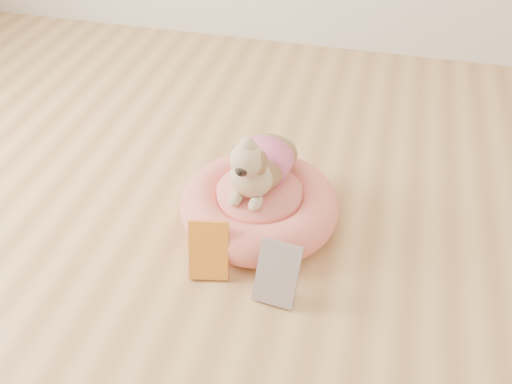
% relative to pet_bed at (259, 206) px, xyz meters
% --- Properties ---
extents(floor, '(4.50, 4.50, 0.00)m').
position_rel_pet_bed_xyz_m(floor, '(-0.28, -0.70, -0.07)').
color(floor, '#B37F4A').
rests_on(floor, ground).
extents(pet_bed, '(0.58, 0.58, 0.15)m').
position_rel_pet_bed_xyz_m(pet_bed, '(0.00, 0.00, 0.00)').
color(pet_bed, '#EA6F5B').
rests_on(pet_bed, floor).
extents(dog, '(0.30, 0.40, 0.27)m').
position_rel_pet_bed_xyz_m(dog, '(-0.01, 0.03, 0.21)').
color(dog, brown).
rests_on(dog, pet_bed).
extents(book_yellow, '(0.15, 0.13, 0.19)m').
position_rel_pet_bed_xyz_m(book_yellow, '(-0.10, -0.29, 0.02)').
color(book_yellow, gold).
rests_on(book_yellow, floor).
extents(book_white, '(0.15, 0.13, 0.19)m').
position_rel_pet_bed_xyz_m(book_white, '(0.14, -0.33, 0.02)').
color(book_white, white).
rests_on(book_white, floor).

